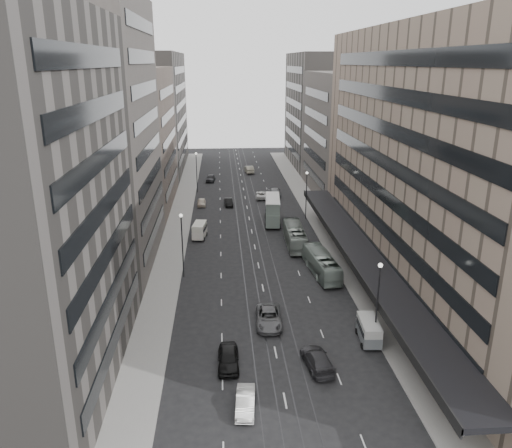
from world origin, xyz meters
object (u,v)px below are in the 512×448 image
object	(u,v)px
bus_far	(295,236)
panel_van	(200,230)
sedan_0	(228,358)
sedan_2	(269,318)
double_decker	(273,210)
sedan_1	(245,402)
vw_microbus	(369,330)
bus_near	(322,264)

from	to	relation	value
bus_far	panel_van	bearing A→B (deg)	-14.90
sedan_0	sedan_2	world-z (taller)	sedan_0
bus_far	double_decker	distance (m)	10.99
bus_far	sedan_1	xyz separation A→B (m)	(-9.19, -36.01, -0.81)
double_decker	panel_van	xyz separation A→B (m)	(-11.94, -6.57, -1.08)
vw_microbus	sedan_1	distance (m)	15.43
double_decker	panel_van	size ratio (longest dim) A/B	2.06
bus_far	sedan_2	world-z (taller)	bus_far
double_decker	vw_microbus	xyz separation A→B (m)	(5.46, -37.62, -1.17)
sedan_0	panel_van	bearing A→B (deg)	96.91
bus_near	panel_van	distance (m)	21.78
vw_microbus	panel_van	bearing A→B (deg)	123.39
vw_microbus	sedan_2	world-z (taller)	vw_microbus
double_decker	panel_van	bearing A→B (deg)	-145.85
sedan_0	sedan_1	size ratio (longest dim) A/B	1.14
panel_van	sedan_0	xyz separation A→B (m)	(3.75, -34.24, -0.54)
panel_van	sedan_0	bearing A→B (deg)	-75.77
bus_near	sedan_2	size ratio (longest dim) A/B	1.82
bus_far	vw_microbus	world-z (taller)	bus_far
bus_near	sedan_1	world-z (taller)	bus_near
bus_near	panel_van	size ratio (longest dim) A/B	2.52
bus_near	bus_far	size ratio (longest dim) A/B	0.96
double_decker	sedan_2	xyz separation A→B (m)	(-3.89, -33.68, -1.63)
bus_far	sedan_0	size ratio (longest dim) A/B	2.28
bus_far	sedan_1	distance (m)	37.18
double_decker	panel_van	distance (m)	13.67
bus_far	vw_microbus	size ratio (longest dim) A/B	2.52
double_decker	sedan_1	world-z (taller)	double_decker
bus_far	vw_microbus	xyz separation A→B (m)	(3.25, -26.90, -0.25)
vw_microbus	sedan_0	xyz separation A→B (m)	(-13.64, -3.19, -0.44)
bus_near	panel_van	bearing A→B (deg)	-48.12
sedan_2	double_decker	bearing A→B (deg)	86.59
bus_far	vw_microbus	bearing A→B (deg)	98.35
panel_van	sedan_2	distance (m)	28.28
panel_van	sedan_2	xyz separation A→B (m)	(8.05, -27.10, -0.56)
bus_near	sedan_0	distance (m)	22.99
vw_microbus	sedan_2	size ratio (longest dim) A/B	0.75
vw_microbus	sedan_0	bearing A→B (deg)	-162.70
sedan_1	bus_far	bearing A→B (deg)	80.58
bus_far	double_decker	xyz separation A→B (m)	(-2.21, 10.72, 0.93)
double_decker	vw_microbus	world-z (taller)	double_decker
sedan_0	vw_microbus	bearing A→B (deg)	13.83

